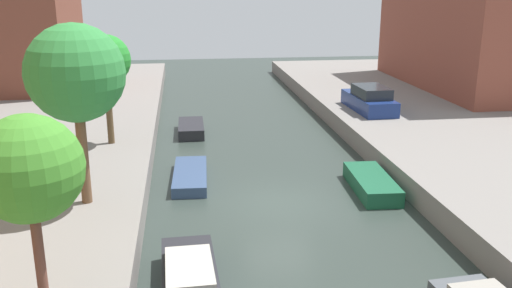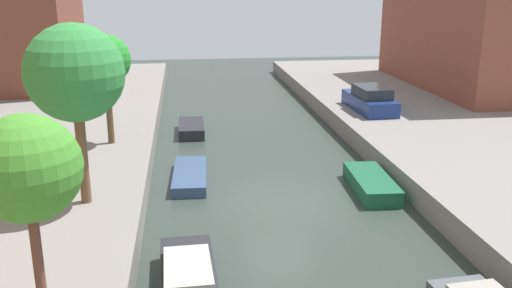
% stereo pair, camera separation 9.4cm
% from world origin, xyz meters
% --- Properties ---
extents(ground_plane, '(84.00, 84.00, 0.00)m').
position_xyz_m(ground_plane, '(0.00, 0.00, 0.00)').
color(ground_plane, '#2D3833').
extents(low_block_right, '(10.00, 15.99, 9.14)m').
position_xyz_m(low_block_right, '(18.00, 17.46, 5.57)').
color(low_block_right, brown).
rests_on(low_block_right, quay_right).
extents(street_tree_1, '(2.39, 2.39, 4.52)m').
position_xyz_m(street_tree_1, '(-6.87, -7.66, 4.31)').
color(street_tree_1, brown).
rests_on(street_tree_1, quay_left).
extents(street_tree_2, '(3.16, 3.16, 5.99)m').
position_xyz_m(street_tree_2, '(-6.87, -1.39, 5.37)').
color(street_tree_2, brown).
rests_on(street_tree_2, quay_left).
extents(street_tree_3, '(2.26, 2.26, 4.98)m').
position_xyz_m(street_tree_3, '(-6.87, 5.84, 4.80)').
color(street_tree_3, brown).
rests_on(street_tree_3, quay_left).
extents(parked_car, '(1.99, 4.75, 1.46)m').
position_xyz_m(parked_car, '(7.21, 10.76, 1.61)').
color(parked_car, navy).
rests_on(parked_car, quay_right).
extents(moored_boat_left_2, '(1.61, 4.14, 0.91)m').
position_xyz_m(moored_boat_left_2, '(-3.53, -5.93, 0.41)').
color(moored_boat_left_2, '#232328').
rests_on(moored_boat_left_2, ground_plane).
extents(moored_boat_left_3, '(1.58, 4.22, 0.45)m').
position_xyz_m(moored_boat_left_3, '(-3.33, 2.97, 0.22)').
color(moored_boat_left_3, '#33476B').
rests_on(moored_boat_left_3, ground_plane).
extents(moored_boat_left_4, '(1.43, 3.38, 0.59)m').
position_xyz_m(moored_boat_left_4, '(-3.11, 10.68, 0.30)').
color(moored_boat_left_4, '#232328').
rests_on(moored_boat_left_4, ground_plane).
extents(moored_boat_right_2, '(1.65, 3.92, 0.63)m').
position_xyz_m(moored_boat_right_2, '(3.95, 0.79, 0.32)').
color(moored_boat_right_2, '#195638').
rests_on(moored_boat_right_2, ground_plane).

